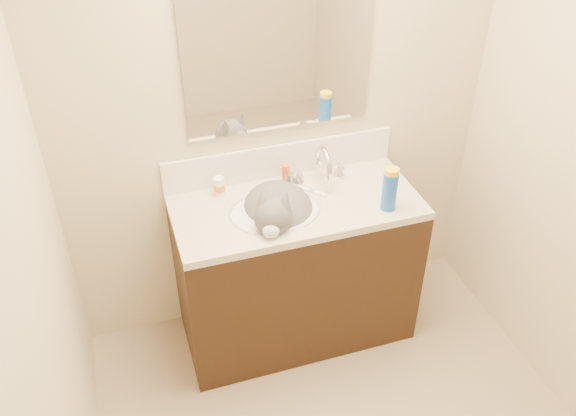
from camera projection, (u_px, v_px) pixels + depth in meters
room_shell at (402, 213)px, 1.82m from camera, size 2.24×2.54×2.52m
vanity_cabinet at (296, 273)px, 3.20m from camera, size 1.20×0.55×0.82m
counter_slab at (297, 207)px, 2.95m from camera, size 1.20×0.55×0.04m
basin at (275, 223)px, 2.93m from camera, size 0.45×0.36×0.14m
faucet at (322, 168)px, 3.04m from camera, size 0.28×0.20×0.21m
cat at (278, 212)px, 2.90m from camera, size 0.47×0.51×0.35m
backsplash at (280, 160)px, 3.09m from camera, size 1.20×0.02×0.18m
mirror at (279, 48)px, 2.74m from camera, size 0.90×0.02×0.80m
pill_bottle at (219, 186)px, 2.97m from camera, size 0.07×0.07×0.10m
pill_label at (219, 187)px, 2.97m from camera, size 0.07×0.07×0.04m
silver_jar at (289, 178)px, 3.07m from camera, size 0.06×0.06×0.06m
amber_bottle at (286, 174)px, 3.06m from camera, size 0.05×0.05×0.10m
toothbrush at (312, 191)px, 3.01m from camera, size 0.11×0.13×0.01m
toothbrush_head at (312, 191)px, 3.01m from camera, size 0.03×0.03×0.01m
spray_can at (389, 191)px, 2.85m from camera, size 0.08×0.08×0.20m
spray_cap at (392, 173)px, 2.79m from camera, size 0.08×0.08×0.04m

